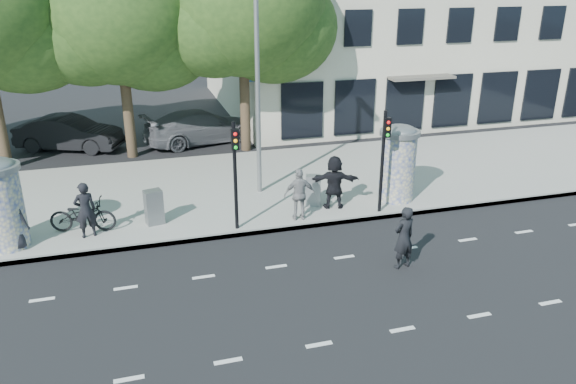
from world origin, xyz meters
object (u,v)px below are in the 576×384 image
object	(u,v)px
ad_column_left	(0,202)
ped_a	(12,221)
ad_column_right	(398,161)
car_mid	(69,133)
cabinet_right	(313,190)
cabinet_left	(154,207)
street_lamp	(258,61)
ped_f	(334,182)
traffic_pole_near	(235,165)
ped_e	(300,194)
man_road	(404,238)
bicycle	(83,215)
car_right	(201,127)
ped_b	(85,210)
traffic_pole_far	(384,152)

from	to	relation	value
ad_column_left	ped_a	bearing A→B (deg)	-46.39
ad_column_right	car_mid	bearing A→B (deg)	139.13
cabinet_right	cabinet_left	bearing A→B (deg)	-161.75
ad_column_left	street_lamp	distance (m)	8.90
ped_f	cabinet_left	distance (m)	5.88
ped_f	ad_column_left	bearing A→B (deg)	16.00
traffic_pole_near	cabinet_right	world-z (taller)	traffic_pole_near
ped_f	street_lamp	bearing A→B (deg)	-29.53
ped_e	man_road	xyz separation A→B (m)	(1.85, -3.52, -0.11)
ped_e	cabinet_right	xyz separation A→B (m)	(0.79, 1.01, -0.32)
ped_f	bicycle	world-z (taller)	ped_f
ad_column_left	cabinet_left	size ratio (longest dim) A/B	2.37
car_mid	ped_e	bearing A→B (deg)	-121.64
ped_e	cabinet_left	xyz separation A→B (m)	(-4.47, 0.94, -0.29)
traffic_pole_near	ped_f	distance (m)	3.73
ped_e	car_right	world-z (taller)	ped_e
ped_b	man_road	size ratio (longest dim) A/B	0.96
cabinet_right	ad_column_left	bearing A→B (deg)	-159.65
ad_column_right	bicycle	distance (m)	10.37
ped_e	cabinet_right	bearing A→B (deg)	-122.83
street_lamp	ad_column_right	bearing A→B (deg)	-23.73
car_mid	car_right	world-z (taller)	car_right
cabinet_left	car_mid	distance (m)	10.13
ped_a	ped_f	size ratio (longest dim) A/B	0.95
bicycle	car_right	xyz separation A→B (m)	(4.85, 9.06, 0.10)
ped_b	car_right	size ratio (longest dim) A/B	0.32
ped_b	man_road	xyz separation A→B (m)	(8.30, -4.07, -0.12)
ped_a	car_mid	distance (m)	10.32
ped_f	car_right	world-z (taller)	ped_f
ad_column_left	traffic_pole_near	bearing A→B (deg)	-6.11
ad_column_left	cabinet_left	bearing A→B (deg)	5.52
ad_column_left	ped_a	world-z (taller)	ad_column_left
cabinet_left	car_mid	bearing A→B (deg)	94.49
ad_column_left	traffic_pole_near	world-z (taller)	traffic_pole_near
car_mid	traffic_pole_far	bearing A→B (deg)	-113.46
street_lamp	car_right	bearing A→B (deg)	98.36
ped_e	ped_f	world-z (taller)	ped_f
ped_a	ped_b	xyz separation A→B (m)	(1.96, 0.27, -0.00)
bicycle	car_right	bearing A→B (deg)	-14.94
street_lamp	cabinet_left	world-z (taller)	street_lamp
ad_column_right	ped_f	world-z (taller)	ad_column_right
car_mid	ped_f	bearing A→B (deg)	-115.29
ad_column_right	street_lamp	size ratio (longest dim) A/B	0.33
ad_column_left	traffic_pole_near	xyz separation A→B (m)	(6.60, -0.71, 0.69)
street_lamp	ped_f	distance (m)	4.74
ad_column_right	car_right	bearing A→B (deg)	120.48
ad_column_right	ped_b	size ratio (longest dim) A/B	1.54
ad_column_left	bicycle	distance (m)	2.28
ped_a	man_road	size ratio (longest dim) A/B	0.97
bicycle	car_right	size ratio (longest dim) A/B	0.37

